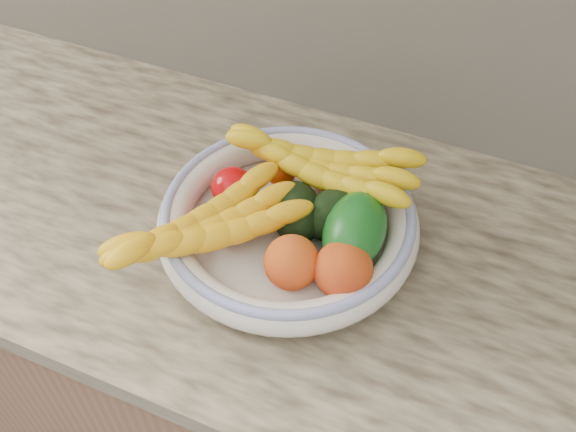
{
  "coord_description": "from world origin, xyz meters",
  "views": [
    {
      "loc": [
        0.25,
        1.08,
        1.66
      ],
      "look_at": [
        0.0,
        1.66,
        0.96
      ],
      "focal_mm": 40.0,
      "sensor_mm": 36.0,
      "label": 1
    }
  ],
  "objects_px": {
    "fruit_bowl": "(288,221)",
    "green_mango": "(355,230)",
    "banana_bunch_front": "(206,231)",
    "banana_bunch_back": "(320,169)"
  },
  "relations": [
    {
      "from": "banana_bunch_front",
      "to": "fruit_bowl",
      "type": "bearing_deg",
      "value": -9.68
    },
    {
      "from": "fruit_bowl",
      "to": "green_mango",
      "type": "height_order",
      "value": "green_mango"
    },
    {
      "from": "green_mango",
      "to": "banana_bunch_front",
      "type": "relative_size",
      "value": 0.43
    },
    {
      "from": "fruit_bowl",
      "to": "banana_bunch_front",
      "type": "height_order",
      "value": "banana_bunch_front"
    },
    {
      "from": "fruit_bowl",
      "to": "green_mango",
      "type": "relative_size",
      "value": 2.88
    },
    {
      "from": "fruit_bowl",
      "to": "green_mango",
      "type": "distance_m",
      "value": 0.11
    },
    {
      "from": "fruit_bowl",
      "to": "banana_bunch_back",
      "type": "bearing_deg",
      "value": 78.65
    },
    {
      "from": "fruit_bowl",
      "to": "banana_bunch_back",
      "type": "height_order",
      "value": "banana_bunch_back"
    },
    {
      "from": "fruit_bowl",
      "to": "banana_bunch_back",
      "type": "xyz_separation_m",
      "value": [
        0.02,
        0.08,
        0.04
      ]
    },
    {
      "from": "fruit_bowl",
      "to": "green_mango",
      "type": "bearing_deg",
      "value": -0.65
    }
  ]
}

